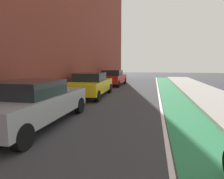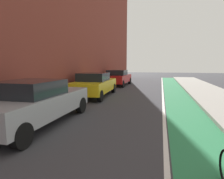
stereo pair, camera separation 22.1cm
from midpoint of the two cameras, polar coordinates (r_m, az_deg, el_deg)
ground_plane at (r=10.56m, az=5.64°, el=-3.78°), size 83.33×83.33×0.00m
bike_lane_paint at (r=12.47m, az=19.58°, el=-2.45°), size 1.60×37.88×0.00m
lane_divider_stripe at (r=12.41m, az=15.44°, el=-2.32°), size 0.12×37.88×0.00m
sidewalk_right at (r=12.88m, az=29.81°, el=-2.39°), size 2.99×37.88×0.14m
parked_sedan_silver at (r=6.98m, az=-21.20°, el=-3.46°), size 2.02×4.76×1.53m
parked_sedan_yellow_cab at (r=12.37m, az=-4.73°, el=1.56°), size 2.11×4.79×1.53m
parked_sedan_red at (r=18.89m, az=1.99°, el=3.60°), size 2.11×4.49×1.53m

